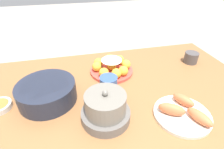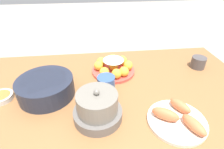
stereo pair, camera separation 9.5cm
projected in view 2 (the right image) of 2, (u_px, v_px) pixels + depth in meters
The scene contains 8 objects.
dining_table at pixel (111, 103), 0.96m from camera, with size 1.54×0.88×0.76m.
cake_plate at pixel (113, 67), 1.03m from camera, with size 0.25×0.25×0.09m.
serving_bowl at pixel (46, 87), 0.84m from camera, with size 0.27×0.27×0.09m.
sauce_bowl at pixel (1, 97), 0.84m from camera, with size 0.11×0.11×0.02m.
seafood_platter at pixel (178, 118), 0.72m from camera, with size 0.24×0.24×0.06m.
cup_near at pixel (198, 62), 1.08m from camera, with size 0.09×0.09×0.07m.
cup_far at pixel (106, 85), 0.87m from camera, with size 0.09×0.09×0.09m.
warming_pot at pixel (98, 108), 0.72m from camera, with size 0.21×0.21×0.15m.
Camera 2 is at (0.07, 0.70, 1.32)m, focal length 28.00 mm.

